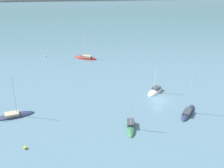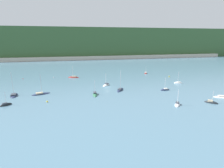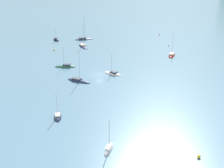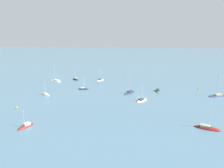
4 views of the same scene
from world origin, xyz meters
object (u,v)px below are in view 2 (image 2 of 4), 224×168
(sailboat_8, at_px, (41,94))
(mooring_buoy_1, at_px, (47,102))
(sailboat_11, at_px, (146,73))
(mooring_buoy_3, at_px, (169,76))
(mooring_buoy_0, at_px, (23,79))
(mooring_buoy_2, at_px, (53,77))
(sailboat_1, at_px, (224,97))
(sailboat_6, at_px, (106,85))
(sailboat_3, at_px, (95,95))
(sailboat_7, at_px, (74,77))
(sailboat_2, at_px, (211,103))
(sailboat_9, at_px, (14,95))
(sailboat_5, at_px, (165,90))
(sailboat_0, at_px, (177,105))
(sailboat_10, at_px, (6,105))
(sailboat_4, at_px, (178,83))
(sailboat_12, at_px, (120,90))

(sailboat_8, height_order, mooring_buoy_1, sailboat_8)
(sailboat_11, relative_size, mooring_buoy_1, 10.18)
(sailboat_11, xyz_separation_m, mooring_buoy_3, (11.28, -15.84, 0.24))
(mooring_buoy_0, distance_m, mooring_buoy_2, 19.80)
(sailboat_1, bearing_deg, sailboat_11, 127.48)
(sailboat_6, bearing_deg, sailboat_3, 10.33)
(sailboat_7, distance_m, sailboat_11, 55.83)
(sailboat_2, bearing_deg, sailboat_11, 135.99)
(sailboat_8, height_order, sailboat_9, sailboat_9)
(sailboat_3, bearing_deg, sailboat_5, 95.14)
(mooring_buoy_0, distance_m, mooring_buoy_3, 101.63)
(sailboat_6, height_order, mooring_buoy_2, sailboat_6)
(sailboat_11, relative_size, mooring_buoy_0, 12.57)
(sailboat_5, bearing_deg, sailboat_1, 135.29)
(sailboat_8, height_order, mooring_buoy_2, sailboat_8)
(sailboat_0, xyz_separation_m, sailboat_11, (14.17, 66.42, 0.02))
(sailboat_2, height_order, sailboat_5, sailboat_5)
(sailboat_0, distance_m, mooring_buoy_1, 54.92)
(sailboat_9, distance_m, sailboat_11, 92.41)
(sailboat_1, height_order, sailboat_5, sailboat_1)
(sailboat_8, relative_size, mooring_buoy_3, 15.06)
(sailboat_1, height_order, sailboat_6, sailboat_1)
(sailboat_10, bearing_deg, sailboat_4, -19.85)
(sailboat_7, xyz_separation_m, sailboat_12, (24.05, -37.11, 0.01))
(sailboat_4, distance_m, sailboat_6, 44.37)
(sailboat_2, xyz_separation_m, sailboat_9, (-85.13, 28.56, 0.03))
(sailboat_5, bearing_deg, sailboat_2, 108.86)
(sailboat_6, relative_size, mooring_buoy_3, 11.08)
(sailboat_4, relative_size, sailboat_8, 0.76)
(sailboat_3, distance_m, sailboat_9, 38.79)
(sailboat_1, xyz_separation_m, sailboat_6, (-49.23, 33.47, -0.00))
(sailboat_6, xyz_separation_m, sailboat_11, (37.12, 29.17, 0.02))
(mooring_buoy_0, relative_size, mooring_buoy_3, 0.72)
(sailboat_6, xyz_separation_m, sailboat_12, (5.46, -11.47, 0.01))
(sailboat_2, relative_size, mooring_buoy_2, 11.25)
(sailboat_5, height_order, sailboat_12, sailboat_12)
(sailboat_11, relative_size, mooring_buoy_2, 11.31)
(sailboat_8, relative_size, mooring_buoy_1, 17.00)
(mooring_buoy_1, distance_m, mooring_buoy_3, 86.07)
(sailboat_0, relative_size, sailboat_12, 0.65)
(sailboat_3, bearing_deg, sailboat_1, 78.84)
(mooring_buoy_0, xyz_separation_m, mooring_buoy_3, (100.52, -14.94, 0.10))
(sailboat_12, height_order, mooring_buoy_0, sailboat_12)
(sailboat_2, bearing_deg, sailboat_5, 158.85)
(sailboat_5, height_order, sailboat_6, sailboat_6)
(sailboat_11, bearing_deg, mooring_buoy_1, 154.16)
(sailboat_3, bearing_deg, sailboat_7, -161.35)
(sailboat_12, relative_size, mooring_buoy_3, 16.07)
(mooring_buoy_0, bearing_deg, sailboat_7, -4.49)
(sailboat_10, bearing_deg, sailboat_6, -4.89)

